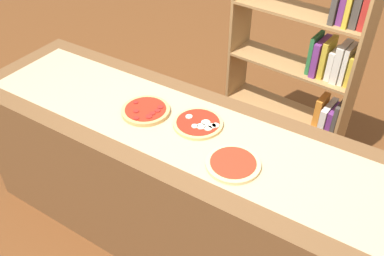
{
  "coord_description": "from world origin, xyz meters",
  "views": [
    {
      "loc": [
        0.86,
        -1.37,
        2.22
      ],
      "look_at": [
        0.0,
        0.0,
        0.91
      ],
      "focal_mm": 38.66,
      "sensor_mm": 36.0,
      "label": 1
    }
  ],
  "objects_px": {
    "pizza_plain_2": "(233,164)",
    "pizza_mozzarella_1": "(198,123)",
    "pizza_pepperoni_0": "(145,111)",
    "bookshelf": "(309,75)"
  },
  "relations": [
    {
      "from": "pizza_plain_2",
      "to": "bookshelf",
      "type": "distance_m",
      "value": 1.21
    },
    {
      "from": "pizza_mozzarella_1",
      "to": "pizza_plain_2",
      "type": "relative_size",
      "value": 1.01
    },
    {
      "from": "pizza_plain_2",
      "to": "bookshelf",
      "type": "height_order",
      "value": "bookshelf"
    },
    {
      "from": "pizza_pepperoni_0",
      "to": "bookshelf",
      "type": "distance_m",
      "value": 1.23
    },
    {
      "from": "pizza_mozzarella_1",
      "to": "bookshelf",
      "type": "relative_size",
      "value": 0.17
    },
    {
      "from": "pizza_mozzarella_1",
      "to": "bookshelf",
      "type": "xyz_separation_m",
      "value": [
        0.25,
        1.03,
        -0.16
      ]
    },
    {
      "from": "pizza_plain_2",
      "to": "pizza_mozzarella_1",
      "type": "bearing_deg",
      "value": 149.81
    },
    {
      "from": "pizza_mozzarella_1",
      "to": "bookshelf",
      "type": "height_order",
      "value": "bookshelf"
    },
    {
      "from": "pizza_pepperoni_0",
      "to": "pizza_plain_2",
      "type": "xyz_separation_m",
      "value": [
        0.58,
        -0.11,
        -0.0
      ]
    },
    {
      "from": "pizza_pepperoni_0",
      "to": "pizza_mozzarella_1",
      "type": "height_order",
      "value": "pizza_pepperoni_0"
    }
  ]
}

